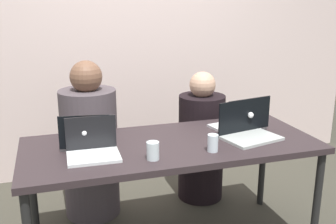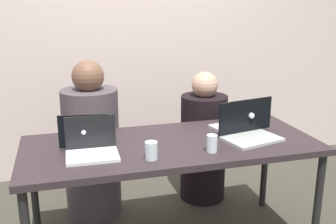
% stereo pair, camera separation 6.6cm
% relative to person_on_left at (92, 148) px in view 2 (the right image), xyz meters
% --- Properties ---
extents(back_wall, '(4.84, 0.10, 2.34)m').
position_rel_person_on_left_xyz_m(back_wall, '(0.46, 0.81, 0.63)').
color(back_wall, beige).
rests_on(back_wall, ground).
extents(desk, '(1.86, 0.78, 0.75)m').
position_rel_person_on_left_xyz_m(desk, '(0.46, -0.62, 0.16)').
color(desk, '#2D2326').
rests_on(desk, ground).
extents(person_on_left, '(0.50, 0.50, 1.21)m').
position_rel_person_on_left_xyz_m(person_on_left, '(0.00, 0.00, 0.00)').
color(person_on_left, '#494045').
rests_on(person_on_left, ground).
extents(person_on_right, '(0.46, 0.46, 1.08)m').
position_rel_person_on_left_xyz_m(person_on_right, '(0.91, -0.00, -0.06)').
color(person_on_right, black).
rests_on(person_on_right, ground).
extents(laptop_front_left, '(0.30, 0.26, 0.22)m').
position_rel_person_on_left_xyz_m(laptop_front_left, '(-0.05, -0.70, 0.26)').
color(laptop_front_left, silver).
rests_on(laptop_front_left, desk).
extents(laptop_back_right, '(0.39, 0.32, 0.24)m').
position_rel_person_on_left_xyz_m(laptop_back_right, '(1.00, -0.51, 0.27)').
color(laptop_back_right, silver).
rests_on(laptop_back_right, desk).
extents(laptop_front_right, '(0.40, 0.32, 0.24)m').
position_rel_person_on_left_xyz_m(laptop_front_right, '(0.96, -0.68, 0.27)').
color(laptop_front_right, '#B1B7B2').
rests_on(laptop_front_right, desk).
extents(laptop_back_left, '(0.33, 0.28, 0.22)m').
position_rel_person_on_left_xyz_m(laptop_back_left, '(-0.07, -0.53, 0.26)').
color(laptop_back_left, '#B4B4B7').
rests_on(laptop_back_left, desk).
extents(water_glass_left, '(0.07, 0.07, 0.10)m').
position_rel_person_on_left_xyz_m(water_glass_left, '(0.27, -0.85, 0.26)').
color(water_glass_left, silver).
rests_on(water_glass_left, desk).
extents(water_glass_right, '(0.06, 0.06, 0.10)m').
position_rel_person_on_left_xyz_m(water_glass_right, '(0.64, -0.84, 0.26)').
color(water_glass_right, silver).
rests_on(water_glass_right, desk).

